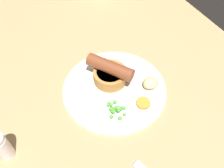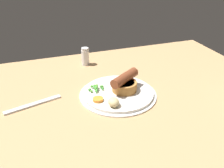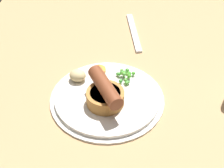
{
  "view_description": "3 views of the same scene",
  "coord_description": "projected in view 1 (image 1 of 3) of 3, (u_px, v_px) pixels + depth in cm",
  "views": [
    {
      "loc": [
        34.78,
        -18.21,
        52.88
      ],
      "look_at": [
        3.17,
        -1.17,
        6.95
      ],
      "focal_mm": 40.0,
      "sensor_mm": 36.0,
      "label": 1
    },
    {
      "loc": [
        27.4,
        66.56,
        46.35
      ],
      "look_at": [
        4.06,
        -0.87,
        7.1
      ],
      "focal_mm": 40.0,
      "sensor_mm": 36.0,
      "label": 2
    },
    {
      "loc": [
        -56.63,
        -10.47,
        62.29
      ],
      "look_at": [
        3.27,
        -0.94,
        7.14
      ],
      "focal_mm": 60.0,
      "sensor_mm": 36.0,
      "label": 3
    }
  ],
  "objects": [
    {
      "name": "pea_pile",
      "position": [
        116.0,
        109.0,
        0.56
      ],
      "size": [
        5.54,
        4.49,
        1.74
      ],
      "color": "green",
      "rests_on": "dinner_plate"
    },
    {
      "name": "carrot_slice_1",
      "position": [
        143.0,
        103.0,
        0.58
      ],
      "size": [
        4.62,
        4.62,
        0.9
      ],
      "primitive_type": "cylinder",
      "rotation": [
        0.0,
        0.0,
        3.95
      ],
      "color": "orange",
      "rests_on": "dinner_plate"
    },
    {
      "name": "salt_shaker",
      "position": [
        2.0,
        147.0,
        0.49
      ],
      "size": [
        3.17,
        3.17,
        7.41
      ],
      "color": "silver",
      "rests_on": "dining_table"
    },
    {
      "name": "dinner_plate",
      "position": [
        116.0,
        88.0,
        0.62
      ],
      "size": [
        25.59,
        25.59,
        1.4
      ],
      "color": "silver",
      "rests_on": "dining_table"
    },
    {
      "name": "dining_table",
      "position": [
        110.0,
        87.0,
        0.65
      ],
      "size": [
        110.0,
        80.0,
        3.0
      ],
      "primitive_type": "cube",
      "color": "tan",
      "rests_on": "ground"
    },
    {
      "name": "sausage_pudding",
      "position": [
        109.0,
        73.0,
        0.6
      ],
      "size": [
        11.38,
        8.99,
        6.27
      ],
      "rotation": [
        0.0,
        0.0,
        3.73
      ],
      "color": "#AD7538",
      "rests_on": "dinner_plate"
    },
    {
      "name": "potato_chunk_0",
      "position": [
        151.0,
        83.0,
        0.6
      ],
      "size": [
        3.48,
        3.96,
        2.69
      ],
      "primitive_type": "ellipsoid",
      "rotation": [
        0.0,
        0.0,
        3.12
      ],
      "color": "#CCB77F",
      "rests_on": "dinner_plate"
    }
  ]
}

